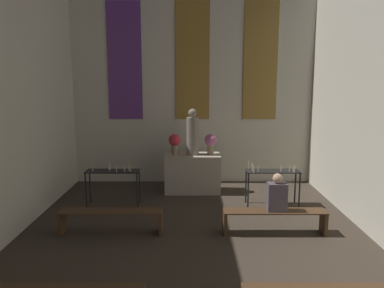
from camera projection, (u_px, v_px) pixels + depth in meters
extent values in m
cube|color=beige|center=(192.00, 82.00, 10.44)|extent=(6.91, 0.12, 5.70)
cube|color=#60337F|center=(124.00, 61.00, 10.26)|extent=(0.93, 0.03, 3.19)
cube|color=olive|center=(192.00, 61.00, 10.26)|extent=(0.93, 0.03, 3.19)
cube|color=olive|center=(260.00, 61.00, 10.26)|extent=(0.93, 0.03, 3.19)
cube|color=#ADA38E|center=(192.00, 173.00, 9.83)|extent=(1.43, 0.74, 1.00)
cylinder|color=gray|center=(192.00, 136.00, 9.66)|extent=(0.31, 0.31, 0.97)
sphere|color=gray|center=(192.00, 113.00, 9.56)|extent=(0.22, 0.22, 0.22)
cylinder|color=#937A5B|center=(174.00, 149.00, 9.72)|extent=(0.16, 0.16, 0.27)
sphere|color=#DB3342|center=(174.00, 140.00, 9.68)|extent=(0.31, 0.31, 0.31)
cylinder|color=#937A5B|center=(210.00, 149.00, 9.72)|extent=(0.16, 0.16, 0.27)
sphere|color=#C66B9E|center=(210.00, 140.00, 9.68)|extent=(0.31, 0.31, 0.31)
cube|color=black|center=(112.00, 171.00, 8.69)|extent=(1.24, 0.42, 0.02)
cylinder|color=black|center=(85.00, 191.00, 8.58)|extent=(0.04, 0.04, 0.82)
cylinder|color=black|center=(137.00, 191.00, 8.58)|extent=(0.04, 0.04, 0.82)
cylinder|color=black|center=(89.00, 186.00, 8.94)|extent=(0.04, 0.04, 0.82)
cylinder|color=black|center=(139.00, 186.00, 8.94)|extent=(0.04, 0.04, 0.82)
cylinder|color=silver|center=(92.00, 168.00, 8.61)|extent=(0.02, 0.02, 0.16)
sphere|color=#F9CC4C|center=(92.00, 164.00, 8.60)|extent=(0.02, 0.02, 0.02)
cylinder|color=silver|center=(109.00, 167.00, 8.78)|extent=(0.02, 0.02, 0.14)
sphere|color=#F9CC4C|center=(109.00, 163.00, 8.77)|extent=(0.02, 0.02, 0.02)
cylinder|color=silver|center=(128.00, 168.00, 8.64)|extent=(0.02, 0.02, 0.15)
sphere|color=#F9CC4C|center=(128.00, 164.00, 8.63)|extent=(0.02, 0.02, 0.02)
cylinder|color=silver|center=(109.00, 167.00, 8.72)|extent=(0.02, 0.02, 0.16)
sphere|color=#F9CC4C|center=(109.00, 163.00, 8.70)|extent=(0.02, 0.02, 0.02)
cylinder|color=silver|center=(130.00, 169.00, 8.59)|extent=(0.02, 0.02, 0.11)
sphere|color=#F9CC4C|center=(130.00, 166.00, 8.58)|extent=(0.02, 0.02, 0.02)
cylinder|color=silver|center=(124.00, 169.00, 8.56)|extent=(0.02, 0.02, 0.16)
sphere|color=#F9CC4C|center=(124.00, 165.00, 8.54)|extent=(0.02, 0.02, 0.02)
cylinder|color=silver|center=(116.00, 169.00, 8.52)|extent=(0.02, 0.02, 0.15)
sphere|color=#F9CC4C|center=(116.00, 166.00, 8.51)|extent=(0.02, 0.02, 0.02)
cylinder|color=silver|center=(108.00, 168.00, 8.71)|extent=(0.02, 0.02, 0.12)
sphere|color=#F9CC4C|center=(108.00, 165.00, 8.69)|extent=(0.02, 0.02, 0.02)
cube|color=black|center=(272.00, 171.00, 8.70)|extent=(1.24, 0.42, 0.02)
cylinder|color=black|center=(247.00, 191.00, 8.59)|extent=(0.04, 0.04, 0.82)
cylinder|color=black|center=(299.00, 191.00, 8.59)|extent=(0.04, 0.04, 0.82)
cylinder|color=black|center=(245.00, 186.00, 8.94)|extent=(0.04, 0.04, 0.82)
cylinder|color=black|center=(295.00, 186.00, 8.95)|extent=(0.04, 0.04, 0.82)
cylinder|color=silver|center=(248.00, 166.00, 8.84)|extent=(0.02, 0.02, 0.16)
sphere|color=#F9CC4C|center=(248.00, 162.00, 8.83)|extent=(0.02, 0.02, 0.02)
cylinder|color=silver|center=(252.00, 167.00, 8.65)|extent=(0.02, 0.02, 0.17)
sphere|color=#F9CC4C|center=(252.00, 163.00, 8.64)|extent=(0.02, 0.02, 0.02)
cylinder|color=silver|center=(280.00, 169.00, 8.58)|extent=(0.02, 0.02, 0.15)
sphere|color=#F9CC4C|center=(281.00, 165.00, 8.56)|extent=(0.02, 0.02, 0.02)
cylinder|color=silver|center=(253.00, 169.00, 8.51)|extent=(0.02, 0.02, 0.14)
sphere|color=#F9CC4C|center=(253.00, 166.00, 8.49)|extent=(0.02, 0.02, 0.02)
cylinder|color=silver|center=(292.00, 170.00, 8.56)|extent=(0.02, 0.02, 0.09)
sphere|color=#F9CC4C|center=(293.00, 167.00, 8.55)|extent=(0.02, 0.02, 0.02)
cylinder|color=silver|center=(258.00, 169.00, 8.55)|extent=(0.02, 0.02, 0.14)
sphere|color=#F9CC4C|center=(258.00, 165.00, 8.54)|extent=(0.02, 0.02, 0.02)
cylinder|color=silver|center=(289.00, 169.00, 8.61)|extent=(0.02, 0.02, 0.13)
sphere|color=#F9CC4C|center=(289.00, 165.00, 8.60)|extent=(0.02, 0.02, 0.02)
cylinder|color=silver|center=(294.00, 169.00, 8.54)|extent=(0.02, 0.02, 0.14)
sphere|color=#F9CC4C|center=(294.00, 166.00, 8.52)|extent=(0.02, 0.02, 0.02)
cube|color=#4C331E|center=(110.00, 211.00, 7.14)|extent=(1.96, 0.36, 0.03)
cube|color=#4C331E|center=(61.00, 223.00, 7.18)|extent=(0.06, 0.32, 0.44)
cube|color=#4C331E|center=(160.00, 223.00, 7.18)|extent=(0.06, 0.32, 0.44)
cube|color=#4C331E|center=(274.00, 211.00, 7.14)|extent=(1.96, 0.36, 0.03)
cube|color=#4C331E|center=(224.00, 223.00, 7.18)|extent=(0.06, 0.32, 0.44)
cube|color=#4C331E|center=(323.00, 222.00, 7.18)|extent=(0.06, 0.32, 0.44)
cube|color=#564C56|center=(276.00, 197.00, 7.09)|extent=(0.36, 0.24, 0.54)
sphere|color=tan|center=(277.00, 178.00, 7.03)|extent=(0.19, 0.19, 0.19)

